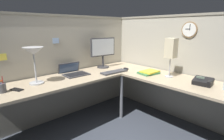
# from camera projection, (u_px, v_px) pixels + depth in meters

# --- Properties ---
(ground_plane) EXTENTS (6.80, 6.80, 0.00)m
(ground_plane) POSITION_uv_depth(u_px,v_px,m) (121.00, 125.00, 2.58)
(ground_plane) COLOR #383D47
(cubicle_wall_back) EXTENTS (2.57, 0.12, 1.58)m
(cubicle_wall_back) POSITION_uv_depth(u_px,v_px,m) (67.00, 67.00, 2.78)
(cubicle_wall_back) COLOR #A8A393
(cubicle_wall_back) RESTS_ON ground
(cubicle_wall_right) EXTENTS (0.12, 2.37, 1.58)m
(cubicle_wall_right) POSITION_uv_depth(u_px,v_px,m) (172.00, 67.00, 2.77)
(cubicle_wall_right) COLOR #A8A393
(cubicle_wall_right) RESTS_ON ground
(desk) EXTENTS (2.35, 2.15, 0.73)m
(desk) POSITION_uv_depth(u_px,v_px,m) (117.00, 87.00, 2.30)
(desk) COLOR tan
(desk) RESTS_ON ground
(monitor) EXTENTS (0.46, 0.20, 0.50)m
(monitor) POSITION_uv_depth(u_px,v_px,m) (103.00, 50.00, 2.92)
(monitor) COLOR #38383D
(monitor) RESTS_ON desk
(laptop) EXTENTS (0.35, 0.39, 0.22)m
(laptop) POSITION_uv_depth(u_px,v_px,m) (73.00, 72.00, 2.58)
(laptop) COLOR #38383D
(laptop) RESTS_ON desk
(keyboard) EXTENTS (0.44, 0.16, 0.02)m
(keyboard) POSITION_uv_depth(u_px,v_px,m) (114.00, 72.00, 2.66)
(keyboard) COLOR #38383D
(keyboard) RESTS_ON desk
(computer_mouse) EXTENTS (0.06, 0.10, 0.03)m
(computer_mouse) POSITION_uv_depth(u_px,v_px,m) (126.00, 69.00, 2.84)
(computer_mouse) COLOR black
(computer_mouse) RESTS_ON desk
(desk_lamp_dome) EXTENTS (0.24, 0.24, 0.44)m
(desk_lamp_dome) POSITION_uv_depth(u_px,v_px,m) (34.00, 54.00, 2.06)
(desk_lamp_dome) COLOR #B7BABF
(desk_lamp_dome) RESTS_ON desk
(pen_cup) EXTENTS (0.08, 0.08, 0.18)m
(pen_cup) POSITION_uv_depth(u_px,v_px,m) (2.00, 88.00, 1.84)
(pen_cup) COLOR #4C4C51
(pen_cup) RESTS_ON desk
(cell_phone) EXTENTS (0.12, 0.16, 0.01)m
(cell_phone) POSITION_uv_depth(u_px,v_px,m) (17.00, 90.00, 1.92)
(cell_phone) COLOR black
(cell_phone) RESTS_ON desk
(office_phone) EXTENTS (0.21, 0.22, 0.11)m
(office_phone) POSITION_uv_depth(u_px,v_px,m) (203.00, 82.00, 2.09)
(office_phone) COLOR black
(office_phone) RESTS_ON desk
(book_stack) EXTENTS (0.31, 0.26, 0.04)m
(book_stack) POSITION_uv_depth(u_px,v_px,m) (149.00, 72.00, 2.59)
(book_stack) COLOR #3F7F4C
(book_stack) RESTS_ON desk
(desk_lamp_paper) EXTENTS (0.13, 0.13, 0.53)m
(desk_lamp_paper) POSITION_uv_depth(u_px,v_px,m) (171.00, 49.00, 2.34)
(desk_lamp_paper) COLOR #B7BABF
(desk_lamp_paper) RESTS_ON desk
(wall_clock) EXTENTS (0.04, 0.22, 0.22)m
(wall_clock) POSITION_uv_depth(u_px,v_px,m) (190.00, 30.00, 2.43)
(wall_clock) COLOR olive
(pinned_note_leftmost) EXTENTS (0.10, 0.00, 0.08)m
(pinned_note_leftmost) POSITION_uv_depth(u_px,v_px,m) (56.00, 41.00, 2.53)
(pinned_note_leftmost) COLOR #99B7E5
(pinned_note_middle) EXTENTS (0.10, 0.00, 0.08)m
(pinned_note_middle) POSITION_uv_depth(u_px,v_px,m) (2.00, 57.00, 2.11)
(pinned_note_middle) COLOR #EAD84C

